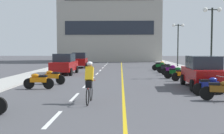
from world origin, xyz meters
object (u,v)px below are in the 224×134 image
street_lamp_far (178,35)px  parked_car_near (203,72)px  street_lamp_mid (212,26)px  motorcycle_5 (38,81)px  motorcycle_7 (183,74)px  motorcycle_8 (175,72)px  motorcycle_3 (221,90)px  motorcycle_11 (160,66)px  motorcycle_6 (52,77)px  cyclist_rider (89,81)px  parked_car_far (79,60)px  motorcycle_9 (171,69)px  motorcycle_10 (166,68)px  motorcycle_12 (161,65)px  parked_car_mid (64,64)px  motorcycle_4 (209,85)px

street_lamp_far → parked_car_near: street_lamp_far is taller
street_lamp_mid → motorcycle_5: 14.17m
motorcycle_7 → motorcycle_8: same height
motorcycle_8 → motorcycle_3: bearing=-89.0°
motorcycle_8 → motorcycle_11: 7.99m
motorcycle_6 → cyclist_rider: cyclist_rider is taller
parked_car_far → motorcycle_9: bearing=-44.9°
motorcycle_10 → motorcycle_6: bearing=-135.1°
motorcycle_3 → motorcycle_6: size_ratio=1.01×
street_lamp_mid → motorcycle_10: street_lamp_mid is taller
motorcycle_12 → motorcycle_3: bearing=-90.6°
motorcycle_9 → parked_car_near: bearing=-87.2°
motorcycle_3 → motorcycle_6: (-8.58, 5.28, 0.00)m
motorcycle_5 → motorcycle_11: bearing=57.5°
street_lamp_mid → parked_car_mid: (-12.19, 2.05, -3.11)m
street_lamp_far → motorcycle_9: bearing=-104.8°
parked_car_mid → motorcycle_11: bearing=26.5°
motorcycle_6 → cyclist_rider: 6.65m
motorcycle_6 → motorcycle_11: 14.31m
motorcycle_9 → motorcycle_11: same height
parked_car_far → motorcycle_6: (0.67, -15.74, -0.44)m
motorcycle_7 → motorcycle_8: size_ratio=0.96×
motorcycle_3 → motorcycle_8: size_ratio=1.00×
motorcycle_5 → motorcycle_9: size_ratio=1.01×
parked_car_mid → parked_car_far: size_ratio=0.99×
street_lamp_far → motorcycle_6: bearing=-123.8°
motorcycle_7 → motorcycle_10: 6.46m
parked_car_mid → motorcycle_5: 9.13m
parked_car_far → parked_car_near: bearing=-60.6°
motorcycle_5 → motorcycle_11: 16.18m
motorcycle_4 → motorcycle_7: bearing=89.2°
parked_car_far → motorcycle_8: (9.10, -12.17, -0.44)m
motorcycle_4 → motorcycle_6: bearing=155.6°
parked_car_far → motorcycle_11: size_ratio=2.52×
parked_car_mid → motorcycle_7: size_ratio=2.59×
motorcycle_3 → cyclist_rider: cyclist_rider is taller
motorcycle_7 → motorcycle_8: 1.51m
street_lamp_far → motorcycle_8: street_lamp_far is taller
street_lamp_mid → motorcycle_11: street_lamp_mid is taller
motorcycle_9 → parked_car_far: bearing=135.1°
street_lamp_mid → motorcycle_8: 4.91m
parked_car_far → parked_car_mid: bearing=-90.1°
parked_car_mid → motorcycle_6: (0.68, -7.01, -0.44)m
motorcycle_8 → cyclist_rider: 10.91m
street_lamp_mid → parked_car_mid: 12.75m
motorcycle_10 → motorcycle_8: bearing=-91.4°
motorcycle_4 → parked_car_near: bearing=80.3°
parked_car_mid → street_lamp_mid: bearing=-9.5°
motorcycle_4 → cyclist_rider: size_ratio=0.94×
parked_car_near → motorcycle_10: size_ratio=2.57×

